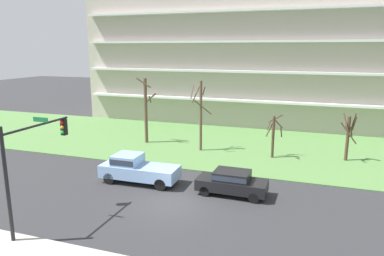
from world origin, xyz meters
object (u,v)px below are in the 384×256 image
object	(u,v)px
tree_center	(274,134)
traffic_signal_mast	(31,156)
pickup_blue_near_left	(137,168)
sedan_black_center_left	(232,182)
tree_left	(200,113)
tree_far_left	(146,109)
tree_right	(348,135)

from	to	relation	value
tree_center	traffic_signal_mast	bearing A→B (deg)	-121.79
pickup_blue_near_left	sedan_black_center_left	bearing A→B (deg)	178.87
tree_center	tree_left	bearing A→B (deg)	179.36
traffic_signal_mast	tree_far_left	bearing A→B (deg)	97.13
sedan_black_center_left	traffic_signal_mast	bearing A→B (deg)	41.98
tree_far_left	traffic_signal_mast	size ratio (longest dim) A/B	1.13
tree_center	sedan_black_center_left	world-z (taller)	tree_center
tree_left	traffic_signal_mast	xyz separation A→B (m)	(-3.62, -16.31, 0.39)
pickup_blue_near_left	tree_far_left	bearing A→B (deg)	-68.96
tree_far_left	tree_left	xyz separation A→B (m)	(5.78, -0.97, 0.12)
tree_left	sedan_black_center_left	size ratio (longest dim) A/B	1.43
tree_right	sedan_black_center_left	distance (m)	12.34
tree_left	pickup_blue_near_left	xyz separation A→B (m)	(-1.78, -8.82, -2.48)
tree_left	traffic_signal_mast	size ratio (longest dim) A/B	1.11
tree_far_left	pickup_blue_near_left	world-z (taller)	tree_far_left
tree_center	tree_right	bearing A→B (deg)	10.41
tree_far_left	tree_right	size ratio (longest dim) A/B	1.58
pickup_blue_near_left	sedan_black_center_left	xyz separation A→B (m)	(6.70, 0.00, -0.14)
traffic_signal_mast	tree_center	bearing A→B (deg)	58.21
pickup_blue_near_left	sedan_black_center_left	world-z (taller)	pickup_blue_near_left
tree_center	pickup_blue_near_left	xyz separation A→B (m)	(-8.23, -8.75, -1.07)
tree_far_left	traffic_signal_mast	world-z (taller)	tree_far_left
tree_left	tree_center	size ratio (longest dim) A/B	1.71
traffic_signal_mast	sedan_black_center_left	bearing A→B (deg)	41.28
tree_far_left	tree_right	bearing A→B (deg)	0.10
tree_left	tree_far_left	bearing A→B (deg)	170.51
tree_right	sedan_black_center_left	world-z (taller)	tree_right
tree_right	pickup_blue_near_left	xyz separation A→B (m)	(-14.05, -9.82, -1.19)
tree_far_left	pickup_blue_near_left	xyz separation A→B (m)	(4.00, -9.79, -2.36)
sedan_black_center_left	tree_right	bearing A→B (deg)	-126.14
tree_far_left	tree_left	distance (m)	5.86
tree_left	sedan_black_center_left	distance (m)	10.43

